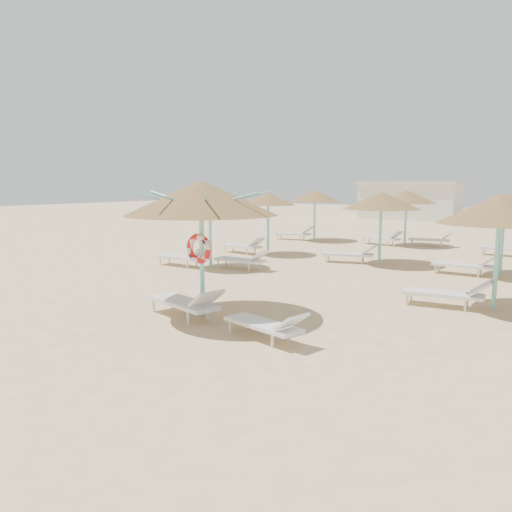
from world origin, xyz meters
The scene contains 6 objects.
ground centered at (0.00, 0.00, 0.00)m, with size 120.00×120.00×0.00m, color #D9BB84.
main_palapa centered at (-0.34, 0.27, 2.69)m, with size 3.45×3.45×3.09m.
lounger_main_a centered at (-0.46, -0.15, 0.38)m, with size 2.27×1.17×0.79m.
lounger_main_b centered at (1.90, -0.49, 0.32)m, with size 1.94×0.98×0.68m.
palapa_field centered at (3.18, 10.48, 2.32)m, with size 19.51×14.32×2.72m.
service_hut centered at (-6.00, 35.00, 1.64)m, with size 8.40×4.40×3.25m.
Camera 1 is at (6.90, -8.39, 3.01)m, focal length 35.00 mm.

